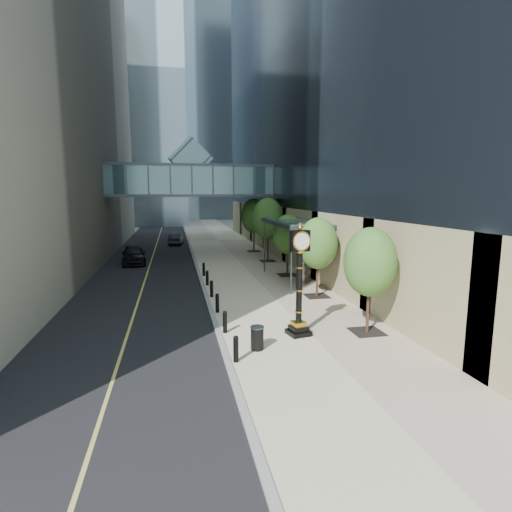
% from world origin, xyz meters
% --- Properties ---
extents(ground, '(320.00, 320.00, 0.00)m').
position_xyz_m(ground, '(0.00, 0.00, 0.00)').
color(ground, gray).
rests_on(ground, ground).
extents(road, '(8.00, 180.00, 0.02)m').
position_xyz_m(road, '(-7.00, 40.00, 0.01)').
color(road, black).
rests_on(road, ground).
extents(sidewalk, '(8.00, 180.00, 0.06)m').
position_xyz_m(sidewalk, '(1.00, 40.00, 0.03)').
color(sidewalk, beige).
rests_on(sidewalk, ground).
extents(curb, '(0.25, 180.00, 0.07)m').
position_xyz_m(curb, '(-3.00, 40.00, 0.04)').
color(curb, gray).
rests_on(curb, ground).
extents(distant_tower_a, '(24.00, 22.00, 78.00)m').
position_xyz_m(distant_tower_a, '(-14.00, 75.00, 39.00)').
color(distant_tower_a, silver).
rests_on(distant_tower_a, ground).
extents(distant_tower_b, '(26.00, 24.00, 90.00)m').
position_xyz_m(distant_tower_b, '(9.00, 95.00, 45.00)').
color(distant_tower_b, silver).
rests_on(distant_tower_b, ground).
extents(distant_tower_c, '(22.00, 22.00, 65.00)m').
position_xyz_m(distant_tower_c, '(-6.00, 120.00, 32.50)').
color(distant_tower_c, silver).
rests_on(distant_tower_c, ground).
extents(skywalk, '(17.00, 4.20, 5.80)m').
position_xyz_m(skywalk, '(-3.00, 28.00, 7.71)').
color(skywalk, slate).
rests_on(skywalk, ground).
extents(entrance_canopy, '(3.00, 8.00, 4.38)m').
position_xyz_m(entrance_canopy, '(3.48, 14.00, 4.19)').
color(entrance_canopy, '#383F44').
rests_on(entrance_canopy, ground).
extents(bollard_row, '(0.20, 16.20, 0.90)m').
position_xyz_m(bollard_row, '(-2.70, 9.00, 0.51)').
color(bollard_row, black).
rests_on(bollard_row, sidewalk).
extents(street_trees, '(2.83, 28.54, 5.81)m').
position_xyz_m(street_trees, '(3.60, 18.19, 3.62)').
color(street_trees, black).
rests_on(street_trees, sidewalk).
extents(street_clock, '(1.08, 1.08, 4.85)m').
position_xyz_m(street_clock, '(0.45, 3.29, 2.16)').
color(street_clock, black).
rests_on(street_clock, sidewalk).
extents(trash_bin, '(0.63, 0.63, 0.90)m').
position_xyz_m(trash_bin, '(-1.68, 2.00, 0.51)').
color(trash_bin, black).
rests_on(trash_bin, sidewalk).
extents(pedestrian, '(0.72, 0.59, 1.70)m').
position_xyz_m(pedestrian, '(3.65, 12.66, 0.91)').
color(pedestrian, beige).
rests_on(pedestrian, sidewalk).
extents(car_near, '(2.46, 5.10, 1.68)m').
position_xyz_m(car_near, '(-8.43, 23.84, 0.86)').
color(car_near, black).
rests_on(car_near, road).
extents(car_far, '(1.92, 4.21, 1.34)m').
position_xyz_m(car_far, '(-4.63, 36.89, 0.69)').
color(car_far, black).
rests_on(car_far, road).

